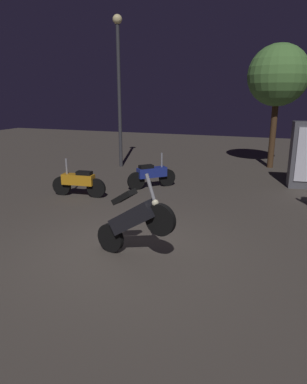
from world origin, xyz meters
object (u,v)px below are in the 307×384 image
object	(u,v)px
motorcycle_black_foreground	(134,220)
streetlamp_near	(119,76)
motorcycle_blue_parked_left	(152,175)
motorcycle_orange_parked_right	(79,182)

from	to	relation	value
motorcycle_black_foreground	streetlamp_near	xyz separation A→B (m)	(-3.89, 7.55, 2.86)
motorcycle_blue_parked_left	motorcycle_orange_parked_right	distance (m)	2.34
streetlamp_near	motorcycle_black_foreground	bearing A→B (deg)	-62.77
streetlamp_near	motorcycle_blue_parked_left	bearing A→B (deg)	-48.91
motorcycle_black_foreground	streetlamp_near	world-z (taller)	streetlamp_near
motorcycle_orange_parked_right	streetlamp_near	distance (m)	5.49
motorcycle_black_foreground	streetlamp_near	bearing A→B (deg)	129.46
motorcycle_black_foreground	streetlamp_near	distance (m)	8.96
motorcycle_black_foreground	motorcycle_orange_parked_right	size ratio (longest dim) A/B	0.99
motorcycle_blue_parked_left	motorcycle_black_foreground	bearing A→B (deg)	-118.99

